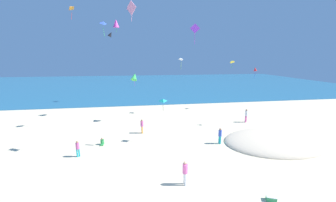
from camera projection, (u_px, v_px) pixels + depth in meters
name	position (u px, v px, depth m)	size (l,w,h in m)	color
ground_plane	(166.00, 135.00, 21.38)	(120.00, 120.00, 0.00)	beige
ocean_water	(146.00, 84.00, 63.84)	(120.00, 60.00, 0.05)	#236084
dune_mound	(274.00, 142.00, 19.63)	(9.94, 6.96, 1.58)	beige
cooler_box	(271.00, 198.00, 11.59)	(0.65, 0.54, 0.30)	#339956
person_0	(220.00, 135.00, 19.15)	(0.38, 0.38, 1.56)	#19ADB2
person_1	(142.00, 125.00, 21.85)	(0.31, 0.31, 1.56)	orange
person_2	(78.00, 148.00, 16.62)	(0.36, 0.36, 1.41)	#19ADB2
person_3	(246.00, 115.00, 25.54)	(0.48, 0.48, 1.72)	#D8599E
person_4	(185.00, 171.00, 12.89)	(0.38, 0.38, 1.68)	white
person_5	(102.00, 142.00, 19.06)	(0.33, 0.55, 0.69)	green
kite_pink	(131.00, 8.00, 15.50)	(0.77, 0.77, 1.52)	pink
kite_red	(255.00, 69.00, 23.21)	(0.53, 0.46, 1.33)	red
kite_blue	(104.00, 23.00, 21.64)	(0.84, 0.83, 1.77)	blue
kite_yellow	(232.00, 62.00, 31.08)	(0.92, 0.83, 1.28)	yellow
kite_black	(110.00, 34.00, 35.01)	(1.12, 0.84, 1.51)	black
kite_purple	(195.00, 29.00, 16.81)	(0.83, 0.24, 1.73)	purple
kite_green	(134.00, 77.00, 25.20)	(1.11, 1.34, 1.79)	green
kite_teal	(163.00, 100.00, 18.95)	(0.67, 0.54, 1.25)	#1EADAD
kite_magenta	(116.00, 23.00, 26.18)	(1.12, 1.16, 1.61)	#DB3DA8
kite_white	(181.00, 59.00, 28.47)	(0.74, 0.76, 1.70)	white
kite_orange	(70.00, 8.00, 22.48)	(0.68, 0.83, 1.53)	orange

